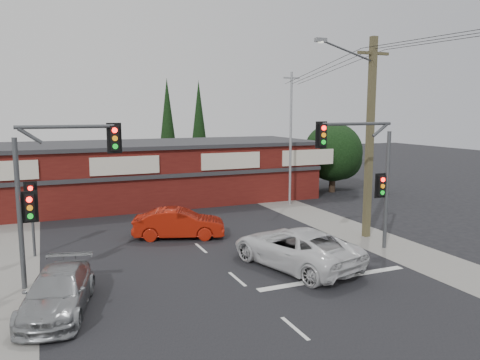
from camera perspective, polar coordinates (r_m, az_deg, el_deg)
name	(u,v)px	position (r m, az deg, el deg)	size (l,w,h in m)	color
ground	(236,278)	(18.49, -0.52, -11.88)	(120.00, 120.00, 0.00)	black
road_strip	(196,244)	(22.96, -5.33, -7.83)	(14.00, 70.00, 0.01)	black
verge_left	(1,267)	(22.07, -27.17, -9.40)	(3.00, 70.00, 0.02)	gray
verge_right	(343,227)	(26.67, 12.44, -5.68)	(3.00, 70.00, 0.02)	gray
stop_line	(334,278)	(18.82, 11.40, -11.63)	(6.50, 0.35, 0.01)	silver
white_suv	(295,247)	(19.68, 6.74, -8.16)	(2.71, 5.88, 1.63)	silver
silver_suv	(58,292)	(16.42, -21.33, -12.64)	(1.89, 4.64, 1.35)	#989B9D
red_sedan	(179,223)	(24.06, -7.45, -5.26)	(1.60, 4.57, 1.51)	#9F1909
lane_dashes	(201,248)	(22.33, -4.79, -8.26)	(0.12, 46.23, 0.01)	silver
shop_building	(131,172)	(33.76, -13.17, 0.91)	(27.30, 8.40, 4.22)	#4A110E
tree_cluster	(332,155)	(38.16, 11.13, 2.97)	(5.90, 5.10, 5.50)	#2D2116
conifer_near	(168,122)	(41.30, -8.82, 7.02)	(1.80, 1.80, 9.25)	#2D2116
conifer_far	(199,121)	(44.19, -5.03, 7.17)	(1.80, 1.80, 9.25)	#2D2116
traffic_mast_left	(50,180)	(18.21, -22.14, -0.04)	(3.77, 0.27, 5.97)	#47494C
traffic_mast_right	(368,166)	(21.86, 15.30, 1.64)	(3.96, 0.27, 5.97)	#47494C
pedestal_signal	(31,203)	(22.41, -24.08, -2.62)	(0.55, 0.27, 3.38)	#47494C
utility_pole	(368,132)	(24.22, 15.34, 5.71)	(4.38, 0.59, 10.00)	brown
steel_pole	(291,136)	(32.13, 6.20, 5.31)	(1.20, 0.16, 9.00)	gray
power_lines	(466,41)	(20.45, 25.82, 14.99)	(2.01, 29.00, 1.22)	black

